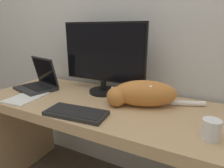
# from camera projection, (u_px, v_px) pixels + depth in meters

# --- Properties ---
(wall_back) EXTENTS (6.40, 0.06, 2.60)m
(wall_back) POSITION_uv_depth(u_px,v_px,m) (127.00, 14.00, 1.34)
(wall_back) COLOR silver
(wall_back) RESTS_ON ground_plane
(desk) EXTENTS (1.61, 0.63, 0.76)m
(desk) POSITION_uv_depth(u_px,v_px,m) (102.00, 124.00, 1.22)
(desk) COLOR tan
(desk) RESTS_ON ground_plane
(monitor) EXTENTS (0.61, 0.20, 0.49)m
(monitor) POSITION_uv_depth(u_px,v_px,m) (103.00, 57.00, 1.28)
(monitor) COLOR black
(monitor) RESTS_ON desk
(laptop) EXTENTS (0.34, 0.29, 0.24)m
(laptop) POSITION_uv_depth(u_px,v_px,m) (39.00, 83.00, 1.42)
(laptop) COLOR #232326
(laptop) RESTS_ON desk
(external_keyboard) EXTENTS (0.34, 0.18, 0.02)m
(external_keyboard) POSITION_uv_depth(u_px,v_px,m) (76.00, 113.00, 1.00)
(external_keyboard) COLOR black
(external_keyboard) RESTS_ON desk
(cat) EXTENTS (0.53, 0.30, 0.16)m
(cat) POSITION_uv_depth(u_px,v_px,m) (142.00, 93.00, 1.09)
(cat) COLOR #C67A38
(cat) RESTS_ON desk
(coffee_mug) EXTENTS (0.07, 0.07, 0.09)m
(coffee_mug) POSITION_uv_depth(u_px,v_px,m) (211.00, 129.00, 0.77)
(coffee_mug) COLOR white
(coffee_mug) RESTS_ON desk
(paper_notepad) EXTENTS (0.19, 0.27, 0.01)m
(paper_notepad) POSITION_uv_depth(u_px,v_px,m) (27.00, 97.00, 1.24)
(paper_notepad) COLOR white
(paper_notepad) RESTS_ON desk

